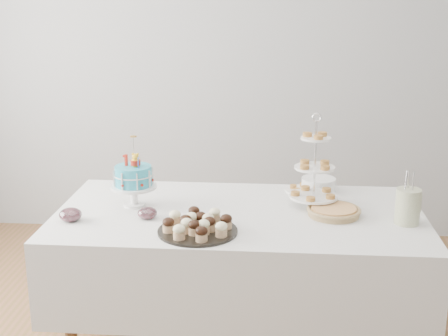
# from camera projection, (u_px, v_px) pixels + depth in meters

# --- Properties ---
(walls) EXTENTS (5.04, 4.04, 2.70)m
(walls) POSITION_uv_depth(u_px,v_px,m) (236.00, 114.00, 2.82)
(walls) COLOR #A2A5A8
(walls) RESTS_ON floor
(table) EXTENTS (1.92, 1.02, 0.77)m
(table) POSITION_uv_depth(u_px,v_px,m) (239.00, 252.00, 3.33)
(table) COLOR silver
(table) RESTS_ON floor
(birthday_cake) EXTENTS (0.25, 0.25, 0.38)m
(birthday_cake) POSITION_uv_depth(u_px,v_px,m) (134.00, 188.00, 3.33)
(birthday_cake) COLOR white
(birthday_cake) RESTS_ON table
(cupcake_tray) EXTENTS (0.39, 0.39, 0.09)m
(cupcake_tray) POSITION_uv_depth(u_px,v_px,m) (198.00, 224.00, 2.98)
(cupcake_tray) COLOR black
(cupcake_tray) RESTS_ON table
(pie) EXTENTS (0.28, 0.28, 0.04)m
(pie) POSITION_uv_depth(u_px,v_px,m) (334.00, 211.00, 3.21)
(pie) COLOR tan
(pie) RESTS_ON table
(tiered_stand) EXTENTS (0.26, 0.26, 0.51)m
(tiered_stand) POSITION_uv_depth(u_px,v_px,m) (315.00, 168.00, 3.30)
(tiered_stand) COLOR silver
(tiered_stand) RESTS_ON table
(plate_stack) EXTENTS (0.20, 0.20, 0.08)m
(plate_stack) POSITION_uv_depth(u_px,v_px,m) (318.00, 185.00, 3.60)
(plate_stack) COLOR white
(plate_stack) RESTS_ON table
(pastry_plate) EXTENTS (0.21, 0.21, 0.03)m
(pastry_plate) POSITION_uv_depth(u_px,v_px,m) (304.00, 189.00, 3.60)
(pastry_plate) COLOR white
(pastry_plate) RESTS_ON table
(jam_bowl_a) EXTENTS (0.10, 0.10, 0.06)m
(jam_bowl_a) POSITION_uv_depth(u_px,v_px,m) (147.00, 213.00, 3.17)
(jam_bowl_a) COLOR silver
(jam_bowl_a) RESTS_ON table
(jam_bowl_b) EXTENTS (0.11, 0.11, 0.07)m
(jam_bowl_b) POSITION_uv_depth(u_px,v_px,m) (70.00, 215.00, 3.13)
(jam_bowl_b) COLOR silver
(jam_bowl_b) RESTS_ON table
(utensil_pitcher) EXTENTS (0.13, 0.12, 0.27)m
(utensil_pitcher) POSITION_uv_depth(u_px,v_px,m) (408.00, 205.00, 3.08)
(utensil_pitcher) COLOR silver
(utensil_pitcher) RESTS_ON table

